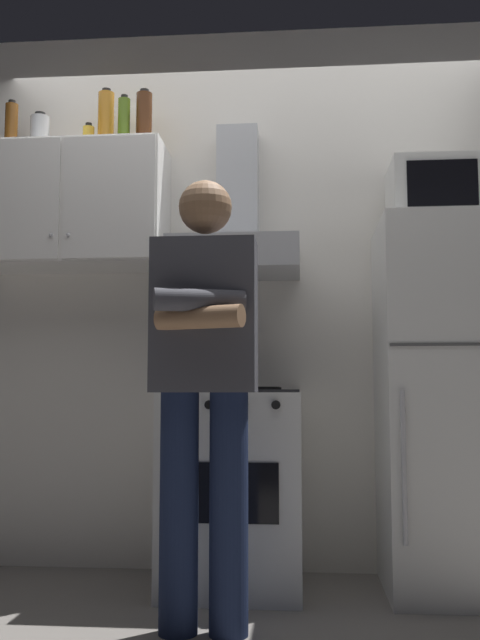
% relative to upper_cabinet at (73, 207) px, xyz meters
% --- Properties ---
extents(ground_plane, '(7.00, 7.00, 0.00)m').
position_rel_upper_cabinet_xyz_m(ground_plane, '(0.85, -0.37, -1.75)').
color(ground_plane, slate).
extents(back_wall_tiled, '(4.80, 0.10, 2.70)m').
position_rel_upper_cabinet_xyz_m(back_wall_tiled, '(0.85, 0.23, -0.40)').
color(back_wall_tiled, silver).
rests_on(back_wall_tiled, ground_plane).
extents(upper_cabinet, '(0.90, 0.37, 0.60)m').
position_rel_upper_cabinet_xyz_m(upper_cabinet, '(0.00, 0.00, 0.00)').
color(upper_cabinet, white).
extents(stove_oven, '(0.60, 0.62, 0.87)m').
position_rel_upper_cabinet_xyz_m(stove_oven, '(0.80, -0.13, -1.32)').
color(stove_oven, white).
rests_on(stove_oven, ground_plane).
extents(range_hood, '(0.60, 0.44, 0.75)m').
position_rel_upper_cabinet_xyz_m(range_hood, '(0.80, 0.00, -0.15)').
color(range_hood, '#B7BABF').
extents(refrigerator, '(0.60, 0.62, 1.60)m').
position_rel_upper_cabinet_xyz_m(refrigerator, '(1.75, -0.12, -0.95)').
color(refrigerator, white).
rests_on(refrigerator, ground_plane).
extents(microwave, '(0.48, 0.37, 0.28)m').
position_rel_upper_cabinet_xyz_m(microwave, '(1.75, -0.11, -0.01)').
color(microwave, silver).
rests_on(microwave, refrigerator).
extents(person_standing, '(0.38, 0.33, 1.64)m').
position_rel_upper_cabinet_xyz_m(person_standing, '(0.75, -0.73, -0.85)').
color(person_standing, '#192342').
rests_on(person_standing, ground_plane).
extents(bottle_spice_jar, '(0.06, 0.06, 0.14)m').
position_rel_upper_cabinet_xyz_m(bottle_spice_jar, '(0.06, 0.04, 0.36)').
color(bottle_spice_jar, gold).
rests_on(bottle_spice_jar, upper_cabinet).
extents(bottle_canister_steel, '(0.09, 0.09, 0.20)m').
position_rel_upper_cabinet_xyz_m(bottle_canister_steel, '(-0.19, 0.03, 0.39)').
color(bottle_canister_steel, '#B2B5BA').
rests_on(bottle_canister_steel, upper_cabinet).
extents(bottle_liquor_amber, '(0.08, 0.08, 0.29)m').
position_rel_upper_cabinet_xyz_m(bottle_liquor_amber, '(0.15, 0.00, 0.44)').
color(bottle_liquor_amber, '#B7721E').
rests_on(bottle_liquor_amber, upper_cabinet).
extents(bottle_olive_oil, '(0.06, 0.06, 0.24)m').
position_rel_upper_cabinet_xyz_m(bottle_olive_oil, '(0.25, -0.03, 0.42)').
color(bottle_olive_oil, '#4C6B19').
rests_on(bottle_olive_oil, upper_cabinet).
extents(bottle_rum_dark, '(0.08, 0.08, 0.27)m').
position_rel_upper_cabinet_xyz_m(bottle_rum_dark, '(0.35, -0.01, 0.43)').
color(bottle_rum_dark, '#47230F').
rests_on(bottle_rum_dark, upper_cabinet).
extents(bottle_beer_brown, '(0.06, 0.06, 0.26)m').
position_rel_upper_cabinet_xyz_m(bottle_beer_brown, '(-0.34, 0.03, 0.42)').
color(bottle_beer_brown, brown).
rests_on(bottle_beer_brown, upper_cabinet).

